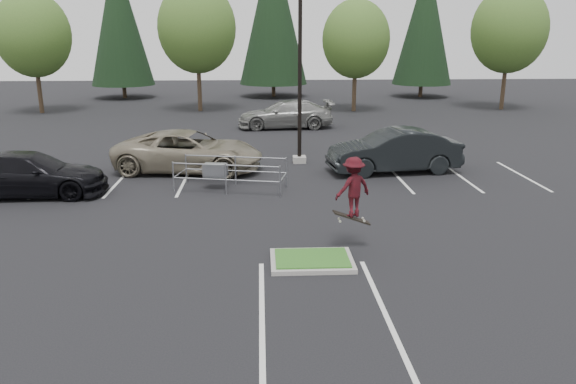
{
  "coord_description": "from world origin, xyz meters",
  "views": [
    {
      "loc": [
        -1.33,
        -13.84,
        5.93
      ],
      "look_at": [
        -0.56,
        1.5,
        1.55
      ],
      "focal_mm": 35.0,
      "sensor_mm": 36.0,
      "label": 1
    }
  ],
  "objects_px": {
    "decid_c": "(356,42)",
    "conif_c": "(425,22)",
    "decid_b": "(197,31)",
    "car_far_silver": "(286,114)",
    "conif_b": "(273,11)",
    "light_pole": "(300,64)",
    "cart_corral": "(219,170)",
    "decid_d": "(509,33)",
    "car_l_black": "(29,174)",
    "decid_a": "(33,37)",
    "skateboarder": "(353,187)",
    "car_r_charc": "(394,151)",
    "conif_a": "(119,19)",
    "car_l_tan": "(188,151)"
  },
  "relations": [
    {
      "from": "decid_b",
      "to": "conif_b",
      "type": "bearing_deg",
      "value": 58.91
    },
    {
      "from": "car_far_silver",
      "to": "cart_corral",
      "type": "bearing_deg",
      "value": -15.91
    },
    {
      "from": "conif_c",
      "to": "light_pole",
      "type": "bearing_deg",
      "value": -116.15
    },
    {
      "from": "decid_c",
      "to": "cart_corral",
      "type": "xyz_separation_m",
      "value": [
        -8.96,
        -22.29,
        -4.5
      ]
    },
    {
      "from": "light_pole",
      "to": "decid_c",
      "type": "height_order",
      "value": "light_pole"
    },
    {
      "from": "decid_c",
      "to": "skateboarder",
      "type": "height_order",
      "value": "decid_c"
    },
    {
      "from": "decid_c",
      "to": "cart_corral",
      "type": "distance_m",
      "value": 24.44
    },
    {
      "from": "conif_b",
      "to": "decid_b",
      "type": "bearing_deg",
      "value": -121.09
    },
    {
      "from": "decid_d",
      "to": "conif_c",
      "type": "xyz_separation_m",
      "value": [
        -3.99,
        9.17,
        0.94
      ]
    },
    {
      "from": "decid_a",
      "to": "decid_b",
      "type": "distance_m",
      "value": 12.02
    },
    {
      "from": "car_far_silver",
      "to": "conif_c",
      "type": "bearing_deg",
      "value": 138.86
    },
    {
      "from": "skateboarder",
      "to": "cart_corral",
      "type": "bearing_deg",
      "value": -83.65
    },
    {
      "from": "decid_c",
      "to": "conif_a",
      "type": "bearing_deg",
      "value": 153.04
    },
    {
      "from": "light_pole",
      "to": "cart_corral",
      "type": "bearing_deg",
      "value": -127.88
    },
    {
      "from": "light_pole",
      "to": "decid_c",
      "type": "xyz_separation_m",
      "value": [
        5.49,
        17.83,
        0.69
      ]
    },
    {
      "from": "car_l_tan",
      "to": "cart_corral",
      "type": "bearing_deg",
      "value": -145.31
    },
    {
      "from": "decid_c",
      "to": "cart_corral",
      "type": "height_order",
      "value": "decid_c"
    },
    {
      "from": "decid_c",
      "to": "car_l_black",
      "type": "distance_m",
      "value": 28.23
    },
    {
      "from": "car_l_tan",
      "to": "car_far_silver",
      "type": "xyz_separation_m",
      "value": [
        4.82,
        11.43,
        -0.02
      ]
    },
    {
      "from": "decid_c",
      "to": "cart_corral",
      "type": "relative_size",
      "value": 1.89
    },
    {
      "from": "skateboarder",
      "to": "car_l_black",
      "type": "xyz_separation_m",
      "value": [
        -11.2,
        6.0,
        -0.98
      ]
    },
    {
      "from": "car_r_charc",
      "to": "cart_corral",
      "type": "bearing_deg",
      "value": -79.42
    },
    {
      "from": "decid_c",
      "to": "decid_d",
      "type": "bearing_deg",
      "value": 2.39
    },
    {
      "from": "conif_b",
      "to": "car_r_charc",
      "type": "xyz_separation_m",
      "value": [
        4.5,
        -30.54,
        -6.91
      ]
    },
    {
      "from": "decid_b",
      "to": "skateboarder",
      "type": "height_order",
      "value": "decid_b"
    },
    {
      "from": "conif_a",
      "to": "car_l_tan",
      "type": "xyz_separation_m",
      "value": [
        9.5,
        -29.43,
        -6.2
      ]
    },
    {
      "from": "decid_a",
      "to": "skateboarder",
      "type": "relative_size",
      "value": 4.55
    },
    {
      "from": "skateboarder",
      "to": "decid_c",
      "type": "bearing_deg",
      "value": -125.56
    },
    {
      "from": "decid_d",
      "to": "cart_corral",
      "type": "relative_size",
      "value": 2.13
    },
    {
      "from": "decid_a",
      "to": "skateboarder",
      "type": "height_order",
      "value": "decid_a"
    },
    {
      "from": "decid_c",
      "to": "conif_c",
      "type": "height_order",
      "value": "conif_c"
    },
    {
      "from": "decid_d",
      "to": "car_r_charc",
      "type": "height_order",
      "value": "decid_d"
    },
    {
      "from": "decid_b",
      "to": "car_r_charc",
      "type": "relative_size",
      "value": 1.69
    },
    {
      "from": "decid_d",
      "to": "conif_a",
      "type": "relative_size",
      "value": 0.73
    },
    {
      "from": "decid_c",
      "to": "decid_d",
      "type": "distance_m",
      "value": 12.03
    },
    {
      "from": "conif_c",
      "to": "car_l_black",
      "type": "bearing_deg",
      "value": -126.44
    },
    {
      "from": "cart_corral",
      "to": "car_far_silver",
      "type": "bearing_deg",
      "value": 89.35
    },
    {
      "from": "light_pole",
      "to": "decid_a",
      "type": "xyz_separation_m",
      "value": [
        -18.51,
        18.03,
        1.02
      ]
    },
    {
      "from": "decid_d",
      "to": "car_l_black",
      "type": "relative_size",
      "value": 1.67
    },
    {
      "from": "conif_b",
      "to": "car_far_silver",
      "type": "bearing_deg",
      "value": -89.02
    },
    {
      "from": "skateboarder",
      "to": "car_l_black",
      "type": "height_order",
      "value": "skateboarder"
    },
    {
      "from": "decid_b",
      "to": "car_far_silver",
      "type": "bearing_deg",
      "value": -53.45
    },
    {
      "from": "car_r_charc",
      "to": "car_l_black",
      "type": "bearing_deg",
      "value": -85.81
    },
    {
      "from": "decid_d",
      "to": "cart_corral",
      "type": "xyz_separation_m",
      "value": [
        -20.96,
        -22.79,
        -5.16
      ]
    },
    {
      "from": "conif_b",
      "to": "light_pole",
      "type": "bearing_deg",
      "value": -88.99
    },
    {
      "from": "car_l_black",
      "to": "decid_a",
      "type": "bearing_deg",
      "value": 17.93
    },
    {
      "from": "decid_d",
      "to": "cart_corral",
      "type": "distance_m",
      "value": 31.39
    },
    {
      "from": "decid_d",
      "to": "car_l_black",
      "type": "xyz_separation_m",
      "value": [
        -27.99,
        -23.33,
        -5.09
      ]
    },
    {
      "from": "decid_b",
      "to": "car_l_black",
      "type": "xyz_separation_m",
      "value": [
        -3.99,
        -23.53,
        -5.23
      ]
    },
    {
      "from": "car_l_black",
      "to": "car_r_charc",
      "type": "xyz_separation_m",
      "value": [
        14.5,
        2.96,
        0.12
      ]
    }
  ]
}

